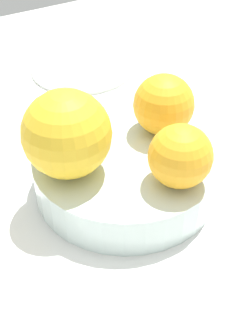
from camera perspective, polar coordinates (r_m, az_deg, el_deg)
The scene contains 6 objects.
ground_plane at distance 48.90cm, azimuth 0.00°, elevation -3.25°, with size 110.00×110.00×2.00cm, color white.
fruit_bowl at distance 46.87cm, azimuth 0.00°, elevation -0.52°, with size 19.42×19.42×4.35cm.
orange_in_bowl_0 at distance 47.40cm, azimuth 4.91°, elevation 8.18°, with size 6.58×6.58×6.58cm, color #F9A823.
orange_in_bowl_1 at distance 41.41cm, azimuth -7.68°, elevation 4.38°, with size 8.55×8.55×8.55cm, color yellow.
orange_in_bowl_2 at distance 40.66cm, azimuth 7.06°, elevation 1.52°, with size 6.07×6.07×6.07cm, color #F9A823.
side_plate at distance 70.84cm, azimuth -5.66°, elevation 12.75°, with size 15.78×15.78×0.80cm, color silver.
Camera 1 is at (19.31, 30.09, 32.36)cm, focal length 47.07 mm.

